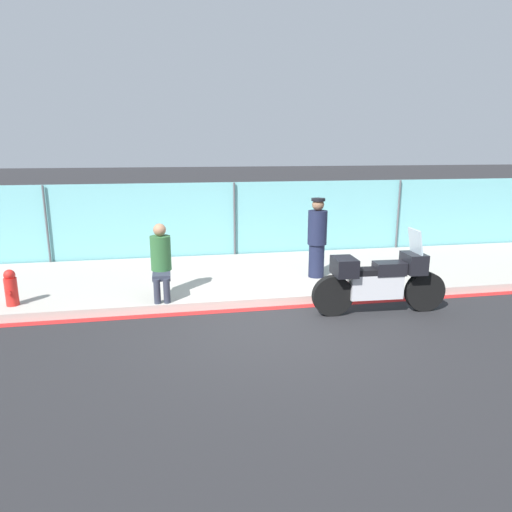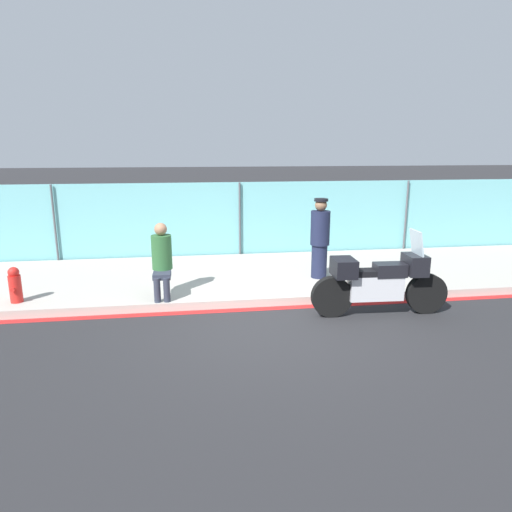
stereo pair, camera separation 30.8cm
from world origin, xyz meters
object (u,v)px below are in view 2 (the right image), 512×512
(officer_standing, at_px, (320,238))
(fire_hydrant, at_px, (15,285))
(person_seated_on_curb, at_px, (162,256))
(motorcycle, at_px, (379,282))

(officer_standing, bearing_deg, fire_hydrant, -172.46)
(person_seated_on_curb, bearing_deg, fire_hydrant, -179.83)
(motorcycle, bearing_deg, officer_standing, 107.76)
(fire_hydrant, bearing_deg, motorcycle, -10.23)
(motorcycle, height_order, officer_standing, officer_standing)
(fire_hydrant, bearing_deg, person_seated_on_curb, 0.17)
(person_seated_on_curb, xyz_separation_m, fire_hydrant, (-2.53, -0.01, -0.43))
(officer_standing, bearing_deg, motorcycle, -74.78)
(person_seated_on_curb, bearing_deg, officer_standing, 13.29)
(motorcycle, height_order, fire_hydrant, motorcycle)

